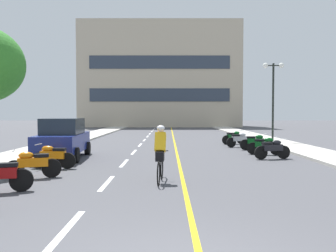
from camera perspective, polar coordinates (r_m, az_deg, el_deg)
The scene contains 27 objects.
ground_plane at distance 25.07m, azimuth 0.37°, elevation -2.54°, with size 140.00×140.00×0.00m, color #47474C.
curb_left at distance 28.91m, azimuth -14.10°, elevation -1.86°, with size 2.40×72.00×0.12m, color #B7B2A8.
curb_right at distance 29.01m, azimuth 14.70°, elevation -1.85°, with size 2.40×72.00×0.12m, color #B7B2A8.
lane_dash_0 at distance 6.58m, azimuth -16.63°, elevation -16.13°, with size 0.14×2.20×0.01m, color silver.
lane_dash_1 at distance 10.35m, azimuth -10.23°, elevation -9.32°, with size 0.14×2.20×0.01m, color silver.
lane_dash_2 at distance 14.25m, azimuth -7.38°, elevation -6.14°, with size 0.14×2.20×0.01m, color silver.
lane_dash_3 at distance 18.19m, azimuth -5.78°, elevation -4.33°, with size 0.14×2.20×0.01m, color silver.
lane_dash_4 at distance 22.15m, azimuth -4.75°, elevation -3.16°, with size 0.14×2.20×0.01m, color silver.
lane_dash_5 at distance 26.13m, azimuth -4.04°, elevation -2.35°, with size 0.14×2.20×0.01m, color silver.
lane_dash_6 at distance 30.11m, azimuth -3.51°, elevation -1.75°, with size 0.14×2.20×0.01m, color silver.
lane_dash_7 at distance 34.09m, azimuth -3.11°, elevation -1.29°, with size 0.14×2.20×0.01m, color silver.
lane_dash_8 at distance 38.08m, azimuth -2.80°, elevation -0.93°, with size 0.14×2.20×0.01m, color silver.
lane_dash_9 at distance 42.07m, azimuth -2.54°, elevation -0.63°, with size 0.14×2.20×0.01m, color silver.
lane_dash_10 at distance 46.06m, azimuth -2.33°, elevation -0.39°, with size 0.14×2.20×0.01m, color silver.
lane_dash_11 at distance 50.06m, azimuth -2.15°, elevation -0.19°, with size 0.14×2.20×0.01m, color silver.
centre_line_yellow at distance 28.06m, azimuth 0.83°, elevation -2.03°, with size 0.12×66.00×0.01m, color gold.
office_building at distance 53.56m, azimuth -1.38°, elevation 8.26°, with size 23.78×8.65×15.48m.
street_lamp_mid at distance 25.03m, azimuth 17.01°, elevation 6.64°, with size 1.46×0.36×5.41m.
parked_car_near at distance 16.17m, azimuth -17.14°, elevation -1.98°, with size 2.14×4.30×1.82m.
motorcycle_2 at distance 11.60m, azimuth -21.67°, elevation -5.84°, with size 1.64×0.78×0.92m.
motorcycle_3 at distance 13.39m, azimuth -18.71°, elevation -4.75°, with size 1.70×0.60×0.92m.
motorcycle_4 at distance 16.00m, azimuth 16.91°, elevation -3.61°, with size 1.68×0.64×0.92m.
motorcycle_5 at distance 17.51m, azimuth 15.72°, elevation -3.11°, with size 1.66×0.74×0.92m.
motorcycle_6 at distance 19.56m, azimuth 14.29°, elevation -2.55°, with size 1.70×0.60×0.92m.
motorcycle_7 at distance 21.11m, azimuth 11.74°, elevation -2.18°, with size 1.66×0.73×0.92m.
motorcycle_8 at distance 23.03m, azimuth 10.83°, elevation -1.82°, with size 1.64×0.78×0.92m.
cyclist_rider at distance 10.23m, azimuth -1.38°, elevation -4.40°, with size 0.42×1.77×1.71m.
Camera 1 is at (-0.20, -3.98, 2.06)m, focal length 36.66 mm.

